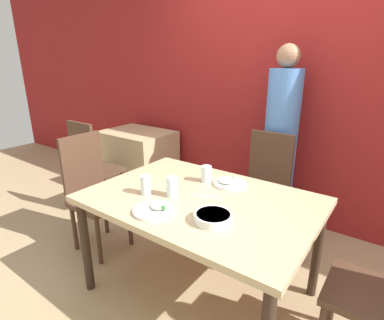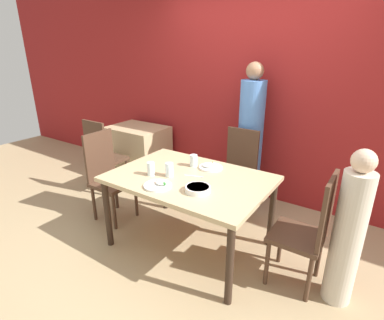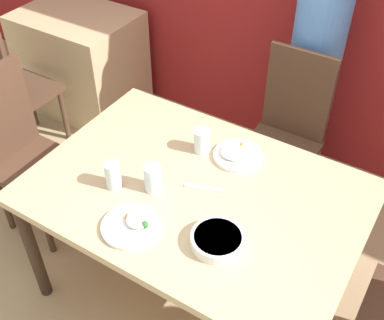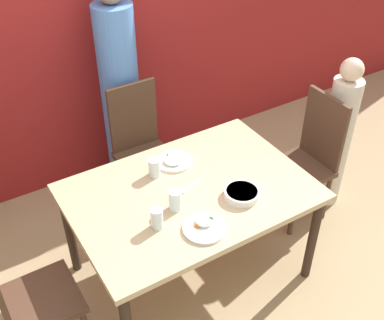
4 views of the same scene
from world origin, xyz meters
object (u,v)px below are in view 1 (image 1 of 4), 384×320
Objects in this scene: bowl_curry at (213,217)px; plate_rice_adult at (155,209)px; chair_adult_spot at (264,188)px; person_adult at (279,149)px; glass_water_tall at (146,185)px.

plate_rice_adult is at bearing -162.33° from bowl_curry.
chair_adult_spot is 4.16× the size of plate_rice_adult.
person_adult reaches higher than plate_rice_adult.
person_adult is 8.09× the size of bowl_curry.
person_adult is 1.48m from plate_rice_adult.
bowl_curry is at bearing -84.03° from person_adult.
plate_rice_adult is at bearing -99.15° from chair_adult_spot.
person_adult is at bearing 82.75° from plate_rice_adult.
person_adult is (0.00, 0.31, 0.28)m from chair_adult_spot.
chair_adult_spot reaches higher than glass_water_tall.
glass_water_tall reaches higher than plate_rice_adult.
glass_water_tall reaches higher than bowl_curry.
chair_adult_spot is at bearing 97.70° from bowl_curry.
person_adult is 1.37m from bowl_curry.
person_adult is at bearing 73.24° from glass_water_tall.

